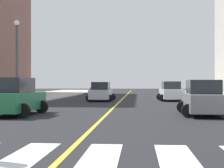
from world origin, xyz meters
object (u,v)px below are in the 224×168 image
(car_gray_third, at_px, (204,99))
(car_red_fifth, at_px, (97,89))
(car_silver_second, at_px, (101,92))
(car_white_fourth, at_px, (171,92))
(street_lamp, at_px, (17,54))
(car_green_nearest, at_px, (14,98))

(car_gray_third, bearing_deg, car_red_fifth, -73.20)
(car_silver_second, relative_size, car_white_fourth, 0.96)
(car_gray_third, relative_size, car_white_fourth, 0.99)
(car_silver_second, height_order, street_lamp, street_lamp)
(car_silver_second, bearing_deg, car_gray_third, -61.70)
(car_gray_third, xyz_separation_m, car_red_fifth, (-10.70, 39.11, -0.07))
(street_lamp, bearing_deg, car_white_fourth, 30.61)
(car_gray_third, xyz_separation_m, car_white_fourth, (-0.29, 15.48, 0.00))
(car_silver_second, bearing_deg, street_lamp, -131.69)
(car_green_nearest, relative_size, car_gray_third, 1.07)
(car_silver_second, distance_m, street_lamp, 9.61)
(car_green_nearest, distance_m, car_red_fifth, 39.92)
(car_green_nearest, distance_m, car_silver_second, 15.44)
(car_silver_second, height_order, car_white_fourth, car_white_fourth)
(car_silver_second, relative_size, street_lamp, 0.63)
(car_green_nearest, relative_size, street_lamp, 0.70)
(car_silver_second, distance_m, car_white_fourth, 7.10)
(car_green_nearest, height_order, street_lamp, street_lamp)
(car_green_nearest, xyz_separation_m, car_white_fourth, (10.18, 16.29, -0.05))
(car_green_nearest, bearing_deg, car_silver_second, 80.94)
(car_silver_second, bearing_deg, car_red_fifth, 99.11)
(car_green_nearest, xyz_separation_m, car_gray_third, (10.46, 0.81, -0.06))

